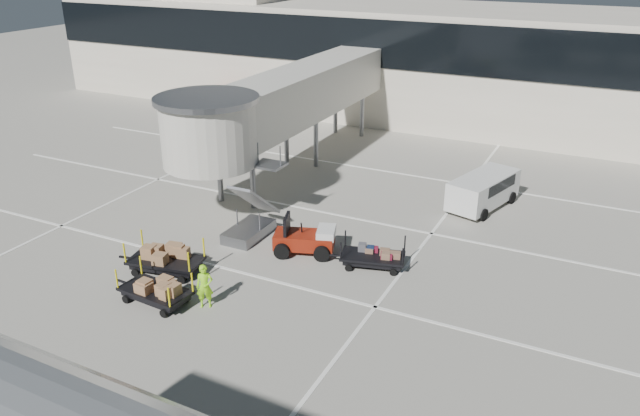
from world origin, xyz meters
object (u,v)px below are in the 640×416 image
at_px(box_cart_near, 155,290).
at_px(ground_worker, 205,286).
at_px(minivan, 485,188).
at_px(baggage_tug, 306,239).
at_px(suitcase_cart, 371,257).
at_px(belt_loader, 236,103).
at_px(box_cart_far, 167,261).

bearing_deg(box_cart_near, ground_worker, 21.44).
relative_size(box_cart_near, minivan, 0.72).
distance_m(baggage_tug, ground_worker, 5.65).
bearing_deg(suitcase_cart, ground_worker, -142.62).
bearing_deg(ground_worker, belt_loader, 89.28).
bearing_deg(suitcase_cart, baggage_tug, 166.56).
distance_m(suitcase_cart, minivan, 8.89).
bearing_deg(baggage_tug, ground_worker, -122.27).
distance_m(box_cart_near, minivan, 17.10).
xyz_separation_m(baggage_tug, box_cart_near, (-3.16, -6.07, -0.09)).
distance_m(box_cart_near, belt_loader, 27.77).
height_order(suitcase_cart, minivan, minivan).
relative_size(box_cart_near, ground_worker, 1.98).
bearing_deg(ground_worker, box_cart_near, 165.42).
xyz_separation_m(baggage_tug, suitcase_cart, (3.01, 0.08, -0.18)).
height_order(suitcase_cart, belt_loader, belt_loader).
bearing_deg(baggage_tug, box_cart_far, -154.64).
xyz_separation_m(ground_worker, minivan, (7.02, 14.02, 0.15)).
height_order(box_cart_near, minivan, minivan).
relative_size(box_cart_far, belt_loader, 0.83).
bearing_deg(baggage_tug, belt_loader, 111.44).
distance_m(box_cart_near, box_cart_far, 2.22).
height_order(ground_worker, minivan, ground_worker).
bearing_deg(belt_loader, box_cart_far, -73.86).
height_order(baggage_tug, box_cart_near, baggage_tug).
bearing_deg(belt_loader, baggage_tug, -60.56).
bearing_deg(belt_loader, ground_worker, -69.86).
bearing_deg(box_cart_far, ground_worker, -35.66).
xyz_separation_m(baggage_tug, belt_loader, (-15.85, 18.63, 0.16)).
relative_size(baggage_tug, box_cart_far, 0.77).
bearing_deg(box_cart_far, suitcase_cart, 19.81).
distance_m(ground_worker, belt_loader, 28.17).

